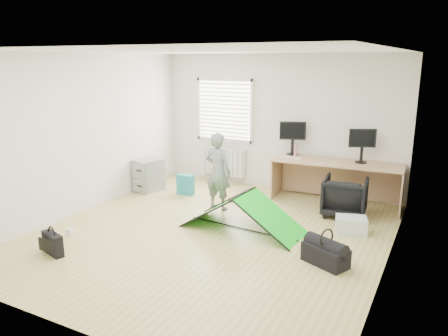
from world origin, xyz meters
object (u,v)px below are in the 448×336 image
at_px(desk, 335,183).
at_px(kite, 242,212).
at_px(person, 218,171).
at_px(duffel_bag, 325,255).
at_px(monitor_right, 362,150).
at_px(filing_cabinet, 148,175).
at_px(thermos, 296,151).
at_px(storage_crate, 351,225).
at_px(office_chair, 345,197).
at_px(monitor_left, 293,143).
at_px(laptop_bag, 53,244).

height_order(desk, kite, desk).
height_order(person, duffel_bag, person).
bearing_deg(desk, monitor_right, 12.46).
xyz_separation_m(desk, filing_cabinet, (-3.54, -0.93, -0.07)).
xyz_separation_m(monitor_right, kite, (-1.36, -2.06, -0.72)).
height_order(thermos, person, person).
relative_size(person, duffel_bag, 2.34).
height_order(monitor_right, duffel_bag, monitor_right).
bearing_deg(storage_crate, kite, -157.18).
relative_size(office_chair, kite, 0.38).
bearing_deg(desk, kite, -119.68).
xyz_separation_m(monitor_left, thermos, (0.13, -0.19, -0.12)).
relative_size(office_chair, person, 0.53).
height_order(monitor_left, thermos, monitor_left).
height_order(monitor_left, kite, monitor_left).
bearing_deg(thermos, office_chair, -27.37).
relative_size(monitor_right, office_chair, 0.65).
relative_size(thermos, storage_crate, 0.50).
height_order(kite, duffel_bag, kite).
bearing_deg(office_chair, desk, -67.21).
xyz_separation_m(kite, duffel_bag, (1.47, -0.58, -0.16)).
height_order(office_chair, storage_crate, office_chair).
bearing_deg(person, filing_cabinet, -4.31).
height_order(desk, monitor_right, monitor_right).
relative_size(kite, storage_crate, 4.14).
height_order(desk, thermos, thermos).
xyz_separation_m(thermos, office_chair, (1.08, -0.56, -0.57)).
distance_m(monitor_left, kite, 2.26).
height_order(monitor_right, person, person).
relative_size(monitor_left, kite, 0.26).
distance_m(desk, office_chair, 0.64).
bearing_deg(laptop_bag, office_chair, 63.65).
height_order(monitor_left, monitor_right, monitor_left).
xyz_separation_m(monitor_right, office_chair, (-0.10, -0.68, -0.69)).
xyz_separation_m(thermos, storage_crate, (1.36, -1.30, -0.78)).
bearing_deg(person, office_chair, -154.76).
xyz_separation_m(desk, storage_crate, (0.58, -1.30, -0.27)).
bearing_deg(office_chair, thermos, -32.60).
xyz_separation_m(filing_cabinet, monitor_right, (3.94, 1.05, 0.69)).
xyz_separation_m(monitor_right, duffel_bag, (0.10, -2.64, -0.89)).
bearing_deg(storage_crate, person, 179.15).
xyz_separation_m(desk, duffel_bag, (0.50, -2.53, -0.27)).
bearing_deg(office_chair, person, 13.64).
bearing_deg(filing_cabinet, storage_crate, 7.71).
distance_m(thermos, office_chair, 1.35).
bearing_deg(laptop_bag, storage_crate, 54.30).
bearing_deg(kite, laptop_bag, -129.32).
xyz_separation_m(desk, thermos, (-0.78, -0.00, 0.51)).
height_order(monitor_right, kite, monitor_right).
relative_size(filing_cabinet, thermos, 2.80).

